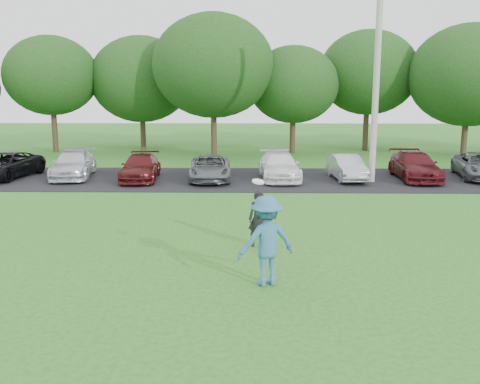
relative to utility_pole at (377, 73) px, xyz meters
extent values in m
plane|color=#24691E|center=(-5.80, -12.37, -4.88)|extent=(100.00, 100.00, 0.00)
cube|color=black|center=(-5.80, 0.63, -4.86)|extent=(32.00, 6.50, 0.03)
cylinder|color=#ABA9A5|center=(0.00, 0.00, 0.00)|extent=(0.28, 0.28, 9.75)
imported|color=teal|center=(-5.15, -12.79, -3.87)|extent=(1.48, 1.17, 2.01)
cylinder|color=white|center=(-5.33, -12.74, -2.57)|extent=(0.28, 0.27, 0.12)
imported|color=black|center=(-5.27, -9.96, -4.10)|extent=(0.60, 0.43, 1.56)
cube|color=black|center=(-5.09, -10.14, -3.87)|extent=(0.15, 0.11, 0.10)
imported|color=black|center=(-17.06, 0.60, -4.25)|extent=(2.63, 4.53, 1.19)
imported|color=silver|center=(-13.91, 0.86, -4.23)|extent=(2.28, 4.41, 1.22)
imported|color=#4C1012|center=(-10.60, 0.27, -4.27)|extent=(1.88, 4.06, 1.15)
imported|color=#5C5F64|center=(-7.38, 0.28, -4.29)|extent=(2.08, 4.13, 1.12)
imported|color=white|center=(-4.17, 0.54, -4.24)|extent=(1.97, 4.29, 1.22)
imported|color=#A9ACB1|center=(-1.05, 0.47, -4.28)|extent=(1.52, 3.54, 1.13)
imported|color=#4F1117|center=(2.14, 0.66, -4.23)|extent=(1.78, 4.29, 1.24)
cylinder|color=#38281C|center=(-18.30, 10.63, -3.53)|extent=(0.36, 0.36, 2.70)
ellipsoid|color=#214C19|center=(-18.30, 10.63, 0.05)|extent=(5.94, 5.94, 5.05)
cylinder|color=#38281C|center=(-12.80, 12.03, -3.78)|extent=(0.36, 0.36, 2.20)
ellipsoid|color=#214C19|center=(-12.80, 12.03, -0.17)|extent=(6.68, 6.68, 5.68)
cylinder|color=#38281C|center=(-7.80, 9.23, -3.53)|extent=(0.36, 0.36, 2.70)
ellipsoid|color=#214C19|center=(-7.80, 9.23, 0.61)|extent=(7.42, 7.42, 6.31)
cylinder|color=#38281C|center=(-2.80, 10.63, -3.78)|extent=(0.36, 0.36, 2.20)
ellipsoid|color=#214C19|center=(-2.80, 10.63, -0.52)|extent=(5.76, 5.76, 4.90)
cylinder|color=#38281C|center=(2.20, 12.03, -3.53)|extent=(0.36, 0.36, 2.70)
ellipsoid|color=#214C19|center=(2.20, 12.03, 0.26)|extent=(6.50, 6.50, 5.53)
cylinder|color=#38281C|center=(7.70, 9.23, -3.78)|extent=(0.36, 0.36, 2.20)
ellipsoid|color=#214C19|center=(7.70, 9.23, 0.04)|extent=(7.24, 7.24, 6.15)
camera|label=1|loc=(-5.49, -24.05, -0.52)|focal=40.00mm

